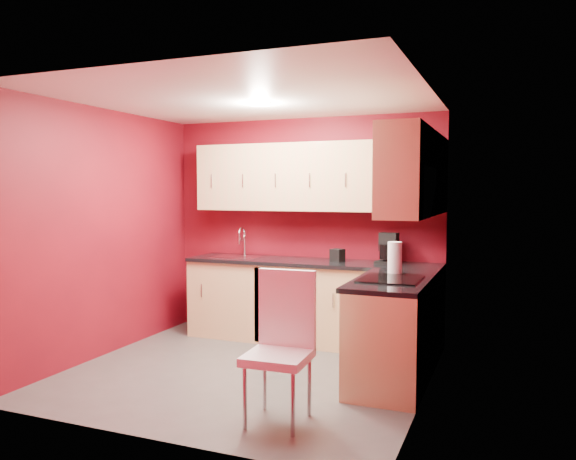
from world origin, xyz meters
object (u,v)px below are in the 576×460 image
Objects in this scene: microwave at (405,192)px; napkin_holder at (337,255)px; sink at (238,254)px; coffee_maker at (387,248)px; dining_chair at (278,348)px; paper_towel at (395,258)px.

microwave is 5.63× the size of napkin_holder.
sink is 1.62× the size of coffee_maker.
dining_chair is (-0.32, -2.16, -0.53)m from coffee_maker.
microwave is 2.37× the size of coffee_maker.
microwave is 1.46× the size of sink.
coffee_maker is at bearing 109.65° from microwave.
microwave is at bearing 55.94° from dining_chair.
napkin_holder is (-0.90, 1.02, -0.68)m from microwave.
sink is 1.19m from napkin_holder.
dining_chair is at bearing -84.47° from napkin_holder.
sink is 3.85× the size of napkin_holder.
napkin_holder is at bearing -169.42° from coffee_maker.
sink is (-2.09, 1.00, -0.72)m from microwave.
napkin_holder is (-0.53, -0.02, -0.09)m from coffee_maker.
napkin_holder is at bearing 137.17° from paper_towel.
napkin_holder is 0.45× the size of paper_towel.
coffee_maker is 1.08× the size of paper_towel.
coffee_maker is 2.25m from dining_chair.
sink is at bearing 160.72° from paper_towel.
paper_towel reaches higher than napkin_holder.
napkin_holder is 1.04m from paper_towel.
dining_chair is at bearing -110.78° from paper_towel.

